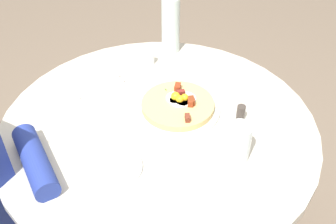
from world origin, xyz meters
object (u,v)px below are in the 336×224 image
fork (102,88)px  water_bottle (171,25)px  breakfast_pizza (178,104)px  salt_shaker (151,58)px  pepper_shaker (241,113)px  dining_table (159,158)px  bread_plate (115,168)px  knife (97,83)px  pizza_plate (178,109)px  water_glass (239,143)px

fork → water_bottle: bearing=12.5°
breakfast_pizza → salt_shaker: size_ratio=4.78×
pepper_shaker → water_bottle: bearing=-123.1°
dining_table → salt_shaker: 0.40m
bread_plate → pepper_shaker: size_ratio=2.75×
knife → water_bottle: (-0.34, 0.11, 0.11)m
pizza_plate → fork: bearing=-83.8°
salt_shaker → water_glass: bearing=57.6°
knife → water_bottle: water_bottle is taller
knife → water_bottle: bearing=6.8°
dining_table → water_glass: (0.02, 0.28, 0.23)m
water_bottle → breakfast_pizza: bearing=33.0°
knife → breakfast_pizza: bearing=-61.3°
bread_plate → knife: (-0.30, -0.29, 0.00)m
dining_table → water_bottle: (-0.41, -0.18, 0.28)m
breakfast_pizza → knife: 0.32m
dining_table → bread_plate: bearing=-2.0°
dining_table → pizza_plate: (-0.09, 0.03, 0.17)m
fork → water_glass: size_ratio=1.45×
fork → dining_table: bearing=-76.6°
pizza_plate → water_bottle: water_bottle is taller
breakfast_pizza → salt_shaker: (-0.20, -0.23, -0.00)m
water_bottle → salt_shaker: bearing=-8.2°
knife → dining_table: bearing=-78.2°
water_glass → fork: bearing=-97.8°
pizza_plate → knife: bearing=-87.2°
pizza_plate → water_bottle: 0.40m
pizza_plate → water_glass: 0.28m
pepper_shaker → water_glass: bearing=18.3°
pizza_plate → pepper_shaker: (-0.06, 0.20, 0.02)m
breakfast_pizza → bread_plate: (0.32, -0.03, -0.02)m
knife → water_bottle: 0.37m
bread_plate → water_glass: size_ratio=1.27×
knife → pepper_shaker: size_ratio=3.14×
pizza_plate → water_glass: size_ratio=2.26×
fork → water_bottle: size_ratio=0.80×
knife → salt_shaker: size_ratio=3.56×
breakfast_pizza → pepper_shaker: bearing=105.5°
bread_plate → water_bottle: size_ratio=0.70×
salt_shaker → pepper_shaker: 0.45m
water_bottle → pepper_shaker: 0.49m
breakfast_pizza → pizza_plate: bearing=-12.3°
pizza_plate → fork: pizza_plate is taller
pizza_plate → knife: (0.02, -0.32, 0.00)m
water_bottle → salt_shaker: 0.15m
breakfast_pizza → pepper_shaker: breakfast_pizza is taller
knife → pepper_shaker: bearing=-56.6°
fork → salt_shaker: bearing=9.9°
pizza_plate → salt_shaker: size_ratio=5.57×
breakfast_pizza → fork: (0.03, -0.29, -0.02)m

